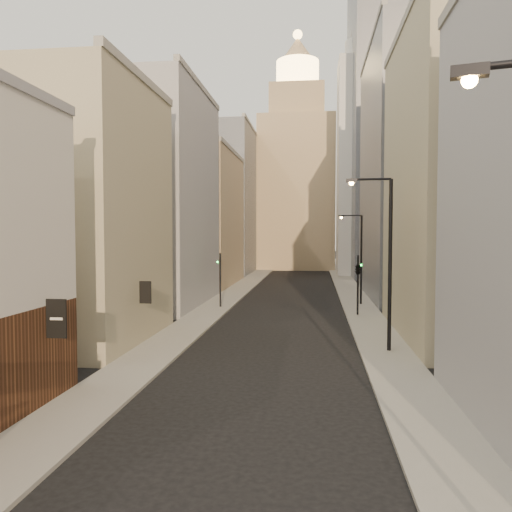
{
  "coord_description": "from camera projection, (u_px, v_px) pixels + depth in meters",
  "views": [
    {
      "loc": [
        2.44,
        -3.77,
        6.88
      ],
      "look_at": [
        -0.63,
        22.18,
        5.63
      ],
      "focal_mm": 35.0,
      "sensor_mm": 36.0,
      "label": 1
    }
  ],
  "objects": [
    {
      "name": "streetlamp_mid",
      "position": [
        385.0,
        254.0,
        28.2
      ],
      "size": [
        2.61,
        0.3,
        9.94
      ],
      "rotation": [
        0.0,
        0.0,
        -0.03
      ],
      "color": "black",
      "rests_on": "ground"
    },
    {
      "name": "traffic_light_right",
      "position": [
        358.0,
        268.0,
        40.59
      ],
      "size": [
        0.76,
        0.76,
        5.0
      ],
      "rotation": [
        0.0,
        0.0,
        3.03
      ],
      "color": "black",
      "rests_on": "ground"
    },
    {
      "name": "sidewalk_right",
      "position": [
        350.0,
        291.0,
        58.15
      ],
      "size": [
        3.0,
        140.0,
        0.15
      ],
      "primitive_type": "cube",
      "color": "gray",
      "rests_on": "ground"
    },
    {
      "name": "left_bldg_grey",
      "position": [
        161.0,
        199.0,
        46.95
      ],
      "size": [
        8.0,
        16.0,
        20.0
      ],
      "primitive_type": "cube",
      "color": "#9A9A9F",
      "rests_on": "ground"
    },
    {
      "name": "sidewalk_left",
      "position": [
        240.0,
        289.0,
        59.67
      ],
      "size": [
        3.0,
        140.0,
        0.15
      ],
      "primitive_type": "cube",
      "color": "gray",
      "rests_on": "ground"
    },
    {
      "name": "white_tower",
      "position": [
        363.0,
        159.0,
        79.67
      ],
      "size": [
        8.0,
        8.0,
        41.5
      ],
      "color": "silver",
      "rests_on": "ground"
    },
    {
      "name": "left_bldg_tan",
      "position": [
        203.0,
        220.0,
        64.88
      ],
      "size": [
        8.0,
        18.0,
        17.0
      ],
      "primitive_type": "cube",
      "color": "tan",
      "rests_on": "ground"
    },
    {
      "name": "left_bldg_beige",
      "position": [
        83.0,
        214.0,
        31.17
      ],
      "size": [
        8.0,
        12.0,
        16.0
      ],
      "primitive_type": "cube",
      "color": "tan",
      "rests_on": "ground"
    },
    {
      "name": "streetlamp_far",
      "position": [
        359.0,
        254.0,
        46.68
      ],
      "size": [
        2.22,
        0.53,
        8.5
      ],
      "rotation": [
        0.0,
        0.0,
        -0.16
      ],
      "color": "black",
      "rests_on": "ground"
    },
    {
      "name": "clock_tower",
      "position": [
        297.0,
        176.0,
        94.89
      ],
      "size": [
        14.0,
        14.0,
        44.9
      ],
      "color": "tan",
      "rests_on": "ground"
    },
    {
      "name": "traffic_light_left",
      "position": [
        220.0,
        269.0,
        44.89
      ],
      "size": [
        0.56,
        0.46,
        5.0
      ],
      "rotation": [
        0.0,
        0.0,
        3.24
      ],
      "color": "black",
      "rests_on": "ground"
    },
    {
      "name": "right_bldg_beige",
      "position": [
        464.0,
        184.0,
        32.23
      ],
      "size": [
        8.0,
        16.0,
        20.0
      ],
      "primitive_type": "cube",
      "color": "tan",
      "rests_on": "ground"
    },
    {
      "name": "left_bldg_wingrid",
      "position": [
        229.0,
        202.0,
        84.55
      ],
      "size": [
        8.0,
        20.0,
        24.0
      ],
      "primitive_type": "cube",
      "color": "gray",
      "rests_on": "ground"
    },
    {
      "name": "right_bldg_wingrid",
      "position": [
        408.0,
        173.0,
        51.93
      ],
      "size": [
        8.0,
        20.0,
        26.0
      ],
      "primitive_type": "cube",
      "color": "gray",
      "rests_on": "ground"
    },
    {
      "name": "highrise",
      "position": [
        415.0,
        113.0,
        78.39
      ],
      "size": [
        21.0,
        23.0,
        51.2
      ],
      "color": "gray",
      "rests_on": "ground"
    }
  ]
}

